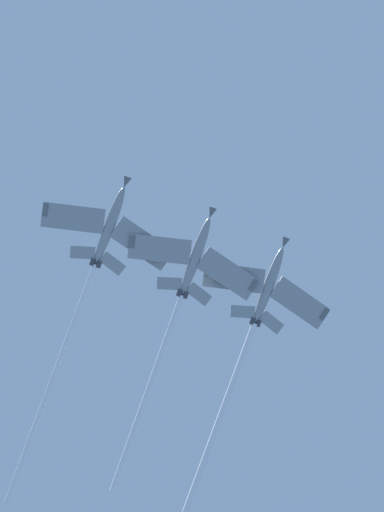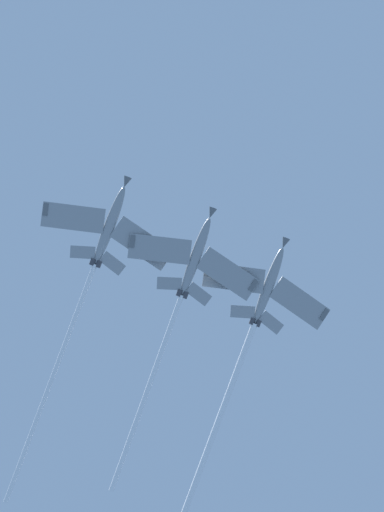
# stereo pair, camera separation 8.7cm
# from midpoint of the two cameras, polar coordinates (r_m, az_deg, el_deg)

# --- Properties ---
(jet_inner_left) EXTENTS (22.10, 48.16, 16.22)m
(jet_inner_left) POSITION_cam_midpoint_polar(r_m,az_deg,el_deg) (122.03, 3.63, -6.59)
(jet_inner_left) COLOR gray
(jet_centre) EXTENTS (20.26, 40.28, 13.22)m
(jet_centre) POSITION_cam_midpoint_polar(r_m,az_deg,el_deg) (119.34, -0.71, -2.68)
(jet_centre) COLOR gray
(jet_inner_right) EXTENTS (21.79, 46.62, 14.42)m
(jet_inner_right) POSITION_cam_midpoint_polar(r_m,az_deg,el_deg) (119.59, -6.89, -0.96)
(jet_inner_right) COLOR gray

